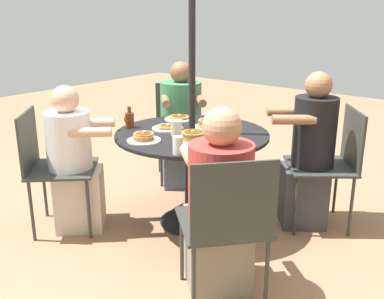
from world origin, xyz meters
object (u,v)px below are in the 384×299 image
diner_east (219,211)px  diner_west (181,130)px  coffee_cup (177,128)px  patio_table (192,151)px  pancake_plate_a (209,124)px  diner_north (74,165)px  pancake_plate_c (179,118)px  pancake_plate_d (194,137)px  patio_chair_south (333,159)px  drinking_glass_a (178,145)px  patio_chair_east (227,220)px  pancake_plate_b (144,138)px  diner_south (309,157)px  syrup_bottle (129,119)px  patio_chair_west (180,123)px  patio_chair_north (49,162)px  pancake_plate_e (168,128)px

diner_east → diner_west: bearing=88.2°
coffee_cup → patio_table: bearing=158.5°
diner_east → pancake_plate_a: size_ratio=4.72×
diner_north → pancake_plate_a: (-0.80, 0.64, 0.26)m
pancake_plate_c → pancake_plate_d: size_ratio=1.00×
patio_chair_south → drinking_glass_a: 1.27m
patio_table → diner_west: diner_west is taller
patio_table → patio_chair_east: 1.06m
patio_chair_east → patio_chair_south: (-1.34, 0.03, 0.00)m
pancake_plate_b → diner_east: bearing=76.6°
diner_east → pancake_plate_a: 1.04m
diner_east → pancake_plate_d: bearing=92.2°
diner_south → syrup_bottle: (0.73, -1.17, 0.24)m
patio_chair_west → coffee_cup: patio_chair_west is taller
diner_east → syrup_bottle: 1.23m
diner_south → patio_chair_north: bearing=93.3°
patio_table → pancake_plate_c: pancake_plate_c is taller
pancake_plate_b → drinking_glass_a: bearing=79.6°
diner_north → diner_west: bearing=135.8°
diner_south → pancake_plate_a: (0.35, -0.68, 0.21)m
patio_chair_north → diner_east: 1.44m
patio_chair_west → pancake_plate_e: (0.78, 0.55, 0.21)m
diner_west → pancake_plate_a: diner_west is taller
patio_chair_west → drinking_glass_a: patio_chair_west is taller
patio_chair_south → pancake_plate_a: bearing=81.2°
diner_east → drinking_glass_a: 0.52m
patio_table → pancake_plate_b: pancake_plate_b is taller
drinking_glass_a → diner_east: bearing=73.9°
pancake_plate_d → syrup_bottle: bearing=-87.1°
diner_east → pancake_plate_b: bearing=117.2°
pancake_plate_d → diner_west: bearing=-134.9°
patio_table → diner_south: diner_south is taller
patio_table → syrup_bottle: bearing=-68.2°
pancake_plate_d → syrup_bottle: 0.61m
patio_chair_north → pancake_plate_a: patio_chair_north is taller
pancake_plate_a → pancake_plate_e: bearing=-44.2°
patio_table → pancake_plate_b: 0.44m
pancake_plate_b → pancake_plate_a: bearing=166.9°
patio_chair_east → patio_chair_south: bearing=39.3°
pancake_plate_c → coffee_cup: coffee_cup is taller
patio_chair_north → patio_chair_south: same height
pancake_plate_e → diner_west: bearing=-147.3°
diner_south → coffee_cup: size_ratio=10.82×
pancake_plate_a → pancake_plate_d: (0.35, 0.13, 0.00)m
pancake_plate_b → syrup_bottle: size_ratio=1.45×
pancake_plate_d → patio_chair_north: bearing=-57.4°
patio_table → pancake_plate_d: (0.16, 0.14, 0.17)m
diner_south → pancake_plate_b: diner_south is taller
diner_east → pancake_plate_b: diner_east is taller
syrup_bottle → diner_south: bearing=122.1°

